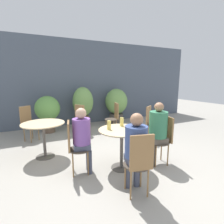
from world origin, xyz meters
TOP-DOWN VIEW (x-y plane):
  - ground_plane at (0.00, 0.00)m, footprint 20.00×20.00m
  - storefront_wall at (0.00, 3.60)m, footprint 10.00×0.06m
  - cafe_table_near at (-0.14, -0.03)m, footprint 0.84×0.84m
  - cafe_table_far at (-1.37, 1.09)m, footprint 0.86×0.86m
  - bistro_chair_0 at (-0.97, 0.16)m, footprint 0.41×0.39m
  - bistro_chair_1 at (-0.33, -0.85)m, footprint 0.39×0.41m
  - bistro_chair_2 at (0.68, -0.22)m, footprint 0.41×0.39m
  - bistro_chair_3 at (1.28, 0.93)m, footprint 0.43×0.44m
  - bistro_chair_4 at (0.70, 1.97)m, footprint 0.40×0.38m
  - bistro_chair_5 at (-0.27, 2.08)m, footprint 0.44×0.43m
  - bistro_chair_6 at (-1.65, 2.37)m, footprint 0.44×0.44m
  - seated_person_0 at (-0.82, 0.13)m, footprint 0.34×0.31m
  - seated_person_1 at (-0.30, -0.71)m, footprint 0.33×0.35m
  - seated_person_2 at (0.53, -0.18)m, footprint 0.38×0.35m
  - beer_glass_0 at (-0.01, -0.22)m, footprint 0.07×0.07m
  - beer_glass_1 at (-0.03, 0.17)m, footprint 0.07×0.07m
  - beer_glass_2 at (-0.35, 0.07)m, footprint 0.07×0.07m
  - potted_plant_0 at (-1.09, 2.95)m, footprint 0.75×0.75m
  - potted_plant_1 at (0.07, 3.09)m, footprint 0.70×0.70m
  - potted_plant_2 at (1.36, 3.10)m, footprint 0.82×0.82m

SIDE VIEW (x-z plane):
  - ground_plane at x=0.00m, z-range 0.00..0.00m
  - bistro_chair_0 at x=-0.97m, z-range 0.08..1.01m
  - bistro_chair_1 at x=-0.33m, z-range 0.08..1.01m
  - bistro_chair_2 at x=0.68m, z-range 0.08..1.01m
  - bistro_chair_3 at x=1.28m, z-range 0.08..1.01m
  - bistro_chair_4 at x=0.70m, z-range 0.08..1.01m
  - bistro_chair_5 at x=-0.27m, z-range 0.08..1.01m
  - bistro_chair_6 at x=-1.65m, z-range 0.08..1.01m
  - cafe_table_near at x=-0.14m, z-range 0.23..0.97m
  - cafe_table_far at x=-1.37m, z-range 0.23..0.97m
  - potted_plant_0 at x=-1.09m, z-range 0.12..1.25m
  - seated_person_0 at x=-0.82m, z-range 0.12..1.27m
  - seated_person_1 at x=-0.30m, z-range 0.11..1.28m
  - seated_person_2 at x=0.53m, z-range 0.11..1.32m
  - potted_plant_2 at x=1.36m, z-range 0.09..1.38m
  - potted_plant_1 at x=0.07m, z-range 0.11..1.49m
  - beer_glass_2 at x=-0.35m, z-range 0.74..0.90m
  - beer_glass_1 at x=-0.03m, z-range 0.74..0.91m
  - beer_glass_0 at x=-0.01m, z-range 0.74..0.92m
  - storefront_wall at x=0.00m, z-range 0.00..3.00m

